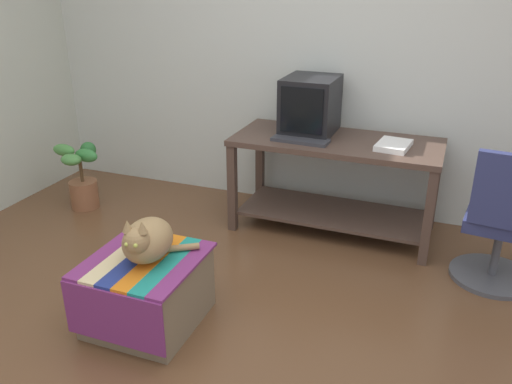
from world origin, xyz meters
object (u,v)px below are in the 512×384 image
keyboard (300,140)px  potted_plant (82,178)px  ottoman_with_blanket (147,291)px  office_chair (501,227)px  desk (335,169)px  cat (147,240)px  book (394,145)px  tv_monitor (310,106)px

keyboard → potted_plant: (-1.78, -0.20, -0.46)m
ottoman_with_blanket → office_chair: bearing=31.8°
desk → ottoman_with_blanket: (-0.69, -1.49, -0.28)m
cat → keyboard: bearing=64.1°
book → office_chair: (0.71, -0.32, -0.34)m
desk → office_chair: 1.18m
tv_monitor → keyboard: (0.01, -0.25, -0.19)m
desk → keyboard: 0.36m
tv_monitor → potted_plant: (-1.77, -0.45, -0.65)m
keyboard → cat: keyboard is taller
desk → book: 0.47m
cat → potted_plant: size_ratio=0.73×
potted_plant → office_chair: size_ratio=0.61×
keyboard → cat: 1.42m
ottoman_with_blanket → office_chair: size_ratio=0.70×
tv_monitor → book: size_ratio=1.61×
desk → book: size_ratio=5.29×
keyboard → book: 0.63m
desk → cat: 1.62m
ottoman_with_blanket → office_chair: office_chair is taller
desk → book: book is taller
tv_monitor → potted_plant: tv_monitor is taller
desk → potted_plant: size_ratio=2.73×
cat → potted_plant: 1.78m
ottoman_with_blanket → cat: (0.03, 0.01, 0.32)m
keyboard → ottoman_with_blanket: size_ratio=0.64×
ottoman_with_blanket → cat: cat is taller
tv_monitor → book: 0.68m
book → cat: book is taller
keyboard → potted_plant: 1.85m
book → keyboard: bearing=-165.0°
ottoman_with_blanket → potted_plant: bearing=139.0°
tv_monitor → potted_plant: bearing=-165.1°
tv_monitor → keyboard: tv_monitor is taller
cat → book: bearing=45.4°
tv_monitor → cat: (-0.43, -1.59, -0.39)m
ottoman_with_blanket → tv_monitor: bearing=74.0°
cat → office_chair: office_chair is taller
keyboard → office_chair: 1.40m
desk → keyboard: keyboard is taller
cat → office_chair: (1.77, 1.11, -0.13)m
keyboard → book: (0.63, 0.09, 0.01)m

